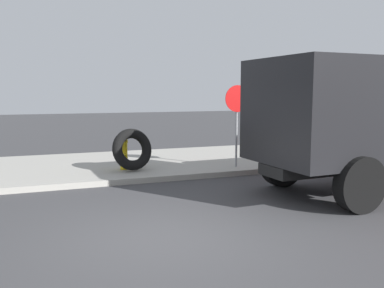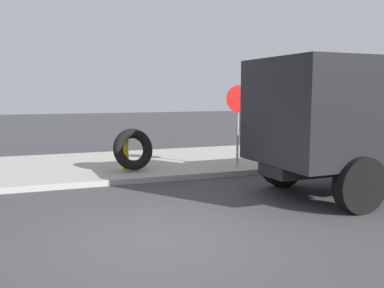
% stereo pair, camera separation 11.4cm
% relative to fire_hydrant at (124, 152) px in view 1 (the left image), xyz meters
% --- Properties ---
extents(ground_plane, '(80.00, 80.00, 0.00)m').
position_rel_fire_hydrant_xyz_m(ground_plane, '(-0.44, -5.33, -0.63)').
color(ground_plane, '#38383A').
extents(sidewalk_curb, '(36.00, 5.00, 0.15)m').
position_rel_fire_hydrant_xyz_m(sidewalk_curb, '(-0.44, 1.17, -0.56)').
color(sidewalk_curb, '#99968E').
rests_on(sidewalk_curb, ground).
extents(fire_hydrant, '(0.24, 0.54, 0.90)m').
position_rel_fire_hydrant_xyz_m(fire_hydrant, '(0.00, 0.00, 0.00)').
color(fire_hydrant, yellow).
rests_on(fire_hydrant, sidewalk_curb).
extents(loose_tire, '(1.25, 0.78, 1.19)m').
position_rel_fire_hydrant_xyz_m(loose_tire, '(0.18, -0.29, 0.11)').
color(loose_tire, black).
rests_on(loose_tire, sidewalk_curb).
extents(stop_sign, '(0.76, 0.08, 2.35)m').
position_rel_fire_hydrant_xyz_m(stop_sign, '(3.13, -0.74, 1.15)').
color(stop_sign, gray).
rests_on(stop_sign, sidewalk_curb).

